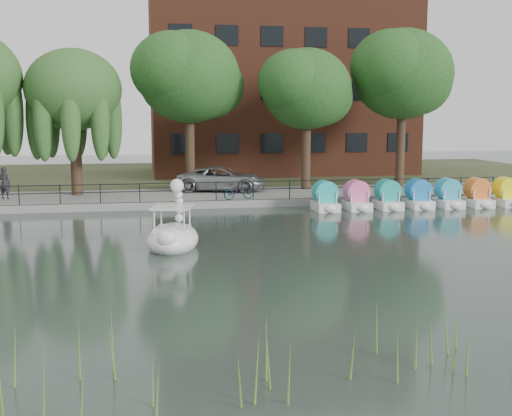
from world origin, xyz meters
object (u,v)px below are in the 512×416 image
object	(u,v)px
minivan	(222,177)
bicycle	(239,190)
pedestrian	(4,181)
swan_boat	(173,233)

from	to	relation	value
minivan	bicycle	xyz separation A→B (m)	(0.40, -3.85, -0.34)
pedestrian	swan_boat	xyz separation A→B (m)	(8.40, -12.61, -0.84)
bicycle	pedestrian	bearing A→B (deg)	64.69
bicycle	swan_boat	distance (m)	10.95
bicycle	swan_boat	bearing A→B (deg)	144.30
minivan	pedestrian	xyz separation A→B (m)	(-12.00, -1.43, 0.15)
bicycle	pedestrian	distance (m)	12.64
bicycle	pedestrian	xyz separation A→B (m)	(-12.40, 2.43, 0.49)
minivan	bicycle	distance (m)	3.89
pedestrian	swan_boat	bearing A→B (deg)	142.34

